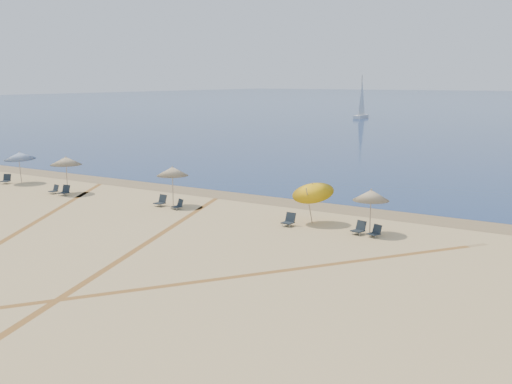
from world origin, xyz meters
TOP-DOWN VIEW (x-y plane):
  - wet_sand at (0.00, 24.00)m, footprint 500.00×500.00m
  - umbrella_0 at (-21.07, 19.73)m, footprint 2.34×2.37m
  - umbrella_1 at (-14.74, 18.71)m, footprint 2.18×2.18m
  - umbrella_2 at (-5.70, 19.27)m, footprint 2.00×2.00m
  - umbrella_3 at (3.88, 19.61)m, footprint 2.31×2.36m
  - umbrella_4 at (7.45, 19.18)m, footprint 1.88×1.88m
  - chair_0 at (-21.80, 18.94)m, footprint 0.82×0.87m
  - chair_1 at (-15.35, 18.08)m, footprint 0.56×0.63m
  - chair_2 at (-14.21, 18.01)m, footprint 0.66×0.75m
  - chair_3 at (-6.24, 18.74)m, footprint 0.64×0.73m
  - chair_4 at (-4.68, 18.54)m, footprint 0.69×0.74m
  - chair_5 at (3.13, 18.37)m, footprint 0.62×0.72m
  - chair_6 at (7.07, 18.69)m, footprint 0.72×0.79m
  - chair_7 at (7.98, 18.59)m, footprint 0.70×0.75m
  - sailboat_0 at (-28.86, 106.92)m, footprint 1.95×5.89m
  - tire_tracks at (-1.64, 9.81)m, footprint 52.73×42.29m

SIDE VIEW (x-z plane):
  - tire_tracks at x=-1.64m, z-range 0.00..0.00m
  - wet_sand at x=0.00m, z-range 0.00..0.00m
  - chair_1 at x=-15.35m, z-range -0.04..0.57m
  - chair_4 at x=-4.68m, z-range -0.04..0.58m
  - chair_7 at x=7.98m, z-range -0.04..0.58m
  - chair_6 at x=7.07m, z-range -0.04..0.64m
  - chair_2 at x=-14.21m, z-range -0.04..0.65m
  - chair_3 at x=-6.24m, z-range -0.04..0.66m
  - chair_5 at x=3.13m, z-range -0.04..0.66m
  - chair_0 at x=-21.80m, z-range -0.04..0.67m
  - umbrella_3 at x=3.88m, z-range 0.63..3.23m
  - umbrella_4 at x=7.45m, z-range 0.82..3.16m
  - umbrella_0 at x=-21.07m, z-range 0.87..3.30m
  - umbrella_2 at x=-5.70m, z-range 0.92..3.43m
  - umbrella_1 at x=-14.74m, z-range 0.96..3.55m
  - sailboat_0 at x=-28.86m, z-range -1.70..6.92m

